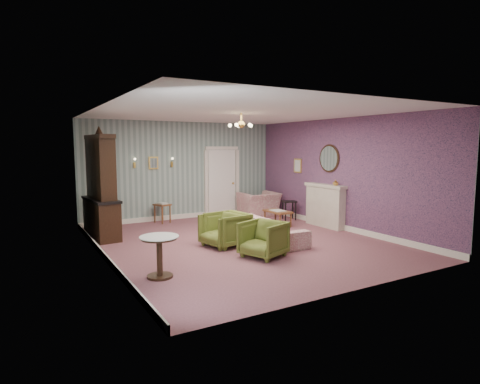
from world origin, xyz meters
TOP-DOWN VIEW (x-y plane):
  - floor at (0.00, 0.00)m, footprint 7.00×7.00m
  - ceiling at (0.00, 0.00)m, footprint 7.00×7.00m
  - wall_back at (0.00, 3.50)m, footprint 6.00×0.00m
  - wall_front at (0.00, -3.50)m, footprint 6.00×0.00m
  - wall_left at (-3.00, 0.00)m, footprint 0.00×7.00m
  - wall_right at (3.00, 0.00)m, footprint 0.00×7.00m
  - wall_right_floral at (2.98, 0.00)m, footprint 0.00×7.00m
  - door at (1.30, 3.46)m, footprint 1.12×0.12m
  - olive_chair_a at (-0.23, -1.26)m, footprint 0.94×0.97m
  - olive_chair_b at (-0.54, -0.09)m, footprint 0.85×0.89m
  - olive_chair_c at (-0.42, -0.14)m, footprint 0.84×0.88m
  - sofa_chintz at (0.63, -0.30)m, footprint 0.61×1.96m
  - wingback_chair at (2.24, 2.75)m, footprint 1.15×0.77m
  - dresser at (-2.65, 2.06)m, footprint 0.66×1.59m
  - fireplace at (2.86, 0.40)m, footprint 0.30×1.40m
  - mantel_vase at (2.84, 0.00)m, footprint 0.15×0.15m
  - oval_mirror at (2.96, 0.40)m, footprint 0.04×0.76m
  - framed_print at (2.97, 1.75)m, footprint 0.04×0.34m
  - coffee_table at (1.83, 1.15)m, footprint 0.48×0.83m
  - side_table_black at (2.62, 1.68)m, footprint 0.49×0.49m
  - pedestal_table at (-2.40, -1.44)m, footprint 0.80×0.80m
  - nesting_table at (-0.78, 3.15)m, footprint 0.47×0.54m
  - gilt_mirror_back at (-0.90, 3.46)m, footprint 0.28×0.06m
  - sconce_left at (-1.45, 3.44)m, footprint 0.16×0.12m
  - sconce_right at (-0.35, 3.44)m, footprint 0.16×0.12m
  - chandelier at (0.00, 0.00)m, footprint 0.56×0.56m
  - burgundy_cushion at (2.19, 2.60)m, footprint 0.41×0.28m

SIDE VIEW (x-z plane):
  - floor at x=0.00m, z-range 0.00..0.00m
  - coffee_table at x=1.83m, z-range 0.00..0.42m
  - side_table_black at x=2.62m, z-range 0.00..0.57m
  - nesting_table at x=-0.78m, z-range 0.00..0.59m
  - pedestal_table at x=-2.40m, z-range 0.00..0.71m
  - sofa_chintz at x=0.63m, z-range 0.00..0.76m
  - olive_chair_a at x=-0.23m, z-range 0.00..0.78m
  - olive_chair_b at x=-0.54m, z-range 0.00..0.79m
  - olive_chair_c at x=-0.42m, z-range 0.00..0.82m
  - burgundy_cushion at x=2.19m, z-range 0.28..0.68m
  - wingback_chair at x=2.24m, z-range 0.00..0.98m
  - fireplace at x=2.86m, z-range 0.00..1.16m
  - door at x=1.30m, z-range 0.00..2.16m
  - mantel_vase at x=2.84m, z-range 1.16..1.31m
  - dresser at x=-2.65m, z-range 0.00..2.59m
  - wall_back at x=0.00m, z-range -1.55..4.45m
  - wall_front at x=0.00m, z-range -1.55..4.45m
  - wall_left at x=-3.00m, z-range -2.05..4.95m
  - wall_right at x=3.00m, z-range -2.05..4.95m
  - wall_right_floral at x=2.98m, z-range -2.05..4.95m
  - framed_print at x=2.97m, z-range 1.39..1.81m
  - gilt_mirror_back at x=-0.90m, z-range 1.52..1.88m
  - sconce_left at x=-1.45m, z-range 1.55..1.85m
  - sconce_right at x=-0.35m, z-range 1.55..1.85m
  - oval_mirror at x=2.96m, z-range 1.43..2.27m
  - chandelier at x=0.00m, z-range 2.45..2.81m
  - ceiling at x=0.00m, z-range 2.90..2.90m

